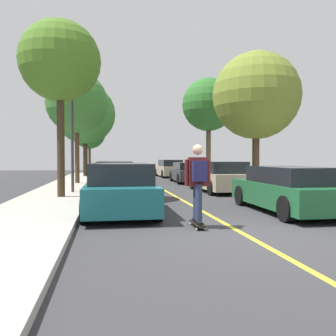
{
  "coord_description": "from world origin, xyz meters",
  "views": [
    {
      "loc": [
        -2.73,
        -6.55,
        1.53
      ],
      "look_at": [
        -0.22,
        7.66,
        1.13
      ],
      "focal_mm": 37.44,
      "sensor_mm": 36.0,
      "label": 1
    }
  ],
  "objects": [
    {
      "name": "parked_car_right_near",
      "position": [
        2.36,
        8.75,
        0.69
      ],
      "size": [
        1.94,
        4.44,
        1.38
      ],
      "color": "#BCAD89",
      "rests_on": "ground"
    },
    {
      "name": "street_tree_right_near",
      "position": [
        4.35,
        17.19,
        5.27
      ],
      "size": [
        3.71,
        3.71,
        7.02
      ],
      "color": "brown",
      "rests_on": "sidewalk_right"
    },
    {
      "name": "parked_car_left_far",
      "position": [
        -2.36,
        16.0,
        0.65
      ],
      "size": [
        2.12,
        4.29,
        1.33
      ],
      "color": "white",
      "rests_on": "ground"
    },
    {
      "name": "streetlamp",
      "position": [
        -4.11,
        8.36,
        3.35
      ],
      "size": [
        0.36,
        0.24,
        5.61
      ],
      "color": "#38383D",
      "rests_on": "sidewalk_left"
    },
    {
      "name": "parked_car_left_nearest",
      "position": [
        -2.36,
        3.32,
        0.7
      ],
      "size": [
        1.96,
        4.54,
        1.39
      ],
      "color": "#196066",
      "rests_on": "ground"
    },
    {
      "name": "street_tree_left_farthest",
      "position": [
        -4.35,
        28.77,
        4.02
      ],
      "size": [
        3.13,
        3.13,
        5.46
      ],
      "color": "#4C3823",
      "rests_on": "sidewalk_left"
    },
    {
      "name": "parked_car_right_far",
      "position": [
        2.36,
        14.93,
        0.63
      ],
      "size": [
        2.01,
        4.47,
        1.26
      ],
      "color": "#38383D",
      "rests_on": "ground"
    },
    {
      "name": "street_tree_left_far",
      "position": [
        -4.35,
        21.71,
        5.01
      ],
      "size": [
        4.7,
        4.7,
        7.23
      ],
      "color": "#3D2D1E",
      "rests_on": "sidewalk_left"
    },
    {
      "name": "parked_car_right_farthest",
      "position": [
        2.36,
        21.52,
        0.69
      ],
      "size": [
        1.89,
        4.61,
        1.41
      ],
      "color": "#BCAD89",
      "rests_on": "ground"
    },
    {
      "name": "street_tree_left_nearest",
      "position": [
        -4.35,
        6.59,
        5.0
      ],
      "size": [
        2.9,
        2.9,
        6.34
      ],
      "color": "#3D2D1E",
      "rests_on": "sidewalk_left"
    },
    {
      "name": "parked_car_right_nearest",
      "position": [
        2.36,
        2.62,
        0.65
      ],
      "size": [
        1.93,
        4.49,
        1.3
      ],
      "color": "#1E5B33",
      "rests_on": "ground"
    },
    {
      "name": "center_line",
      "position": [
        0.0,
        4.0,
        0.0
      ],
      "size": [
        0.12,
        39.2,
        0.01
      ],
      "primitive_type": "cube",
      "color": "gold",
      "rests_on": "ground"
    },
    {
      "name": "parked_car_left_near",
      "position": [
        -2.36,
        9.39,
        0.67
      ],
      "size": [
        1.95,
        4.68,
        1.39
      ],
      "color": "maroon",
      "rests_on": "ground"
    },
    {
      "name": "parked_car_left_farthest",
      "position": [
        -2.36,
        22.63,
        0.64
      ],
      "size": [
        2.06,
        4.4,
        1.3
      ],
      "color": "navy",
      "rests_on": "ground"
    },
    {
      "name": "ground",
      "position": [
        0.0,
        0.0,
        0.0
      ],
      "size": [
        80.0,
        80.0,
        0.0
      ],
      "primitive_type": "plane",
      "color": "#353538"
    },
    {
      "name": "street_tree_right_nearest",
      "position": [
        4.35,
        9.28,
        4.51
      ],
      "size": [
        4.16,
        4.16,
        6.47
      ],
      "color": "#4C3823",
      "rests_on": "sidewalk_right"
    },
    {
      "name": "skateboarder",
      "position": [
        -0.75,
        0.91,
        1.08
      ],
      "size": [
        0.58,
        0.7,
        1.73
      ],
      "color": "black",
      "rests_on": "skateboard"
    },
    {
      "name": "street_tree_left_near",
      "position": [
        -4.35,
        13.78,
        4.65
      ],
      "size": [
        3.45,
        3.45,
        6.26
      ],
      "color": "#4C3823",
      "rests_on": "sidewalk_left"
    },
    {
      "name": "skateboard",
      "position": [
        -0.75,
        0.94,
        0.09
      ],
      "size": [
        0.25,
        0.85,
        0.1
      ],
      "color": "black",
      "rests_on": "ground"
    }
  ]
}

